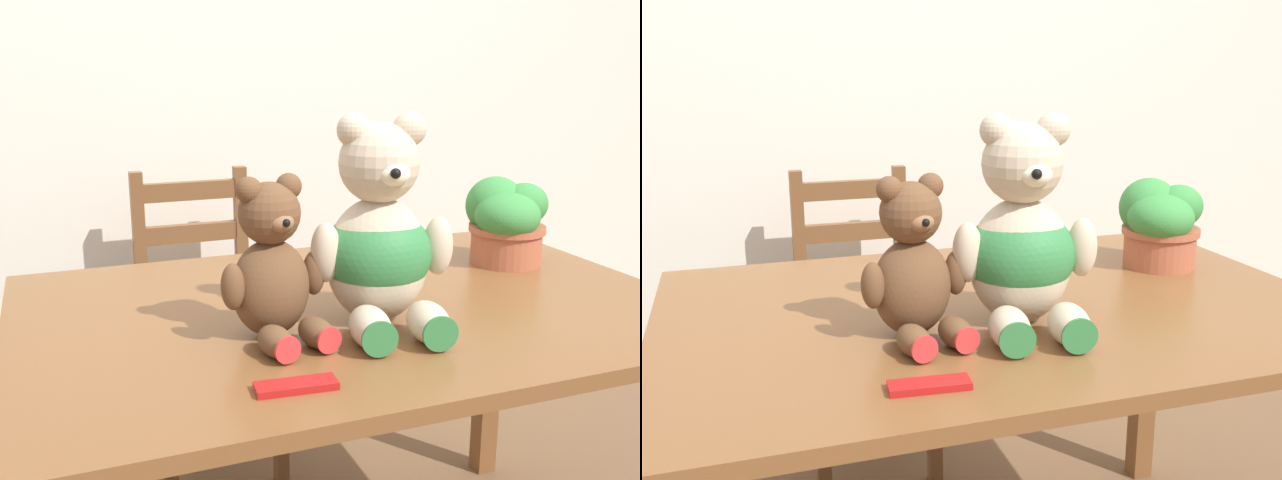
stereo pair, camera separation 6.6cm
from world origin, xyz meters
The scene contains 7 objects.
wall_back centered at (0.00, 1.69, 1.30)m, with size 8.00×0.04×2.60m, color silver.
dining_table centered at (0.00, 0.47, 0.68)m, with size 1.38×0.93×0.78m.
wooden_chair_behind centered at (-0.15, 1.32, 0.46)m, with size 0.38×0.46×0.93m.
teddy_bear_left centered at (-0.21, 0.35, 0.91)m, with size 0.21×0.23×0.30m.
teddy_bear_right centered at (0.00, 0.35, 0.94)m, with size 0.29×0.31×0.40m.
potted_plant centered at (0.48, 0.61, 0.89)m, with size 0.20×0.21×0.22m.
chocolate_bar centered at (-0.25, 0.12, 0.78)m, with size 0.13×0.04×0.01m, color red.
Camera 1 is at (-0.58, -0.84, 1.27)m, focal length 40.00 mm.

